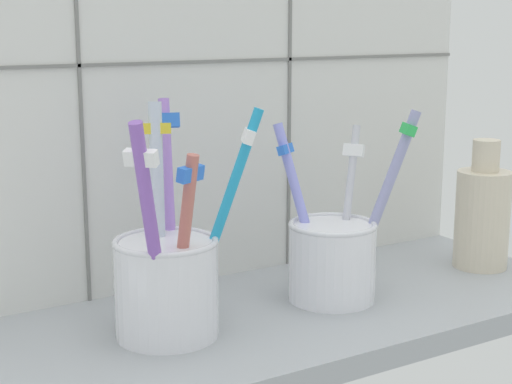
% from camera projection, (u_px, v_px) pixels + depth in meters
% --- Properties ---
extents(counter_slab, '(0.64, 0.22, 0.02)m').
position_uv_depth(counter_slab, '(254.00, 327.00, 0.68)').
color(counter_slab, '#9EA3A8').
rests_on(counter_slab, ground).
extents(tile_wall_back, '(0.64, 0.02, 0.45)m').
position_uv_depth(tile_wall_back, '(187.00, 66.00, 0.74)').
color(tile_wall_back, silver).
rests_on(tile_wall_back, ground).
extents(toothbrush_cup_left, '(0.12, 0.12, 0.18)m').
position_uv_depth(toothbrush_cup_left, '(169.00, 277.00, 0.63)').
color(toothbrush_cup_left, white).
rests_on(toothbrush_cup_left, counter_slab).
extents(toothbrush_cup_right, '(0.11, 0.09, 0.17)m').
position_uv_depth(toothbrush_cup_right, '(335.00, 255.00, 0.71)').
color(toothbrush_cup_right, white).
rests_on(toothbrush_cup_right, counter_slab).
extents(ceramic_vase, '(0.05, 0.05, 0.13)m').
position_uv_depth(ceramic_vase, '(484.00, 215.00, 0.80)').
color(ceramic_vase, beige).
rests_on(ceramic_vase, counter_slab).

